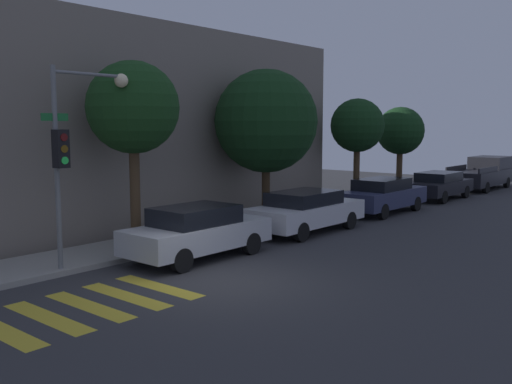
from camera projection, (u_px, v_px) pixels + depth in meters
name	position (u px, v px, depth m)	size (l,w,h in m)	color
ground_plane	(221.00, 282.00, 13.15)	(60.00, 60.00, 0.00)	#333335
sidewalk	(108.00, 252.00, 15.92)	(26.00, 2.28, 0.14)	gray
building_row	(22.00, 127.00, 18.43)	(26.00, 6.00, 7.06)	slate
crosswalk	(69.00, 311.00, 11.06)	(4.93, 2.60, 0.00)	gold
traffic_light_pole	(75.00, 135.00, 13.76)	(2.46, 0.56, 5.00)	slate
sedan_near_corner	(197.00, 231.00, 15.38)	(4.23, 1.76, 1.44)	#B7BABF
sedan_middle	(306.00, 210.00, 19.21)	(4.63, 1.89, 1.40)	silver
sedan_far_end	(383.00, 195.00, 23.36)	(4.68, 1.76, 1.44)	#2D3351
sedan_tail_of_row	(439.00, 185.00, 27.73)	(4.51, 1.76, 1.34)	black
pickup_truck	(483.00, 173.00, 32.44)	(5.76, 2.00, 1.78)	black
tree_near_corner	(133.00, 109.00, 16.10)	(2.63, 2.63, 5.42)	#4C3823
tree_midblock	(266.00, 121.00, 20.66)	(3.75, 3.75, 5.62)	#42301E
tree_far_end	(357.00, 126.00, 25.61)	(2.41, 2.41, 4.80)	#4C3823
tree_behind_truck	(400.00, 131.00, 28.89)	(2.41, 2.41, 4.53)	#4C3823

